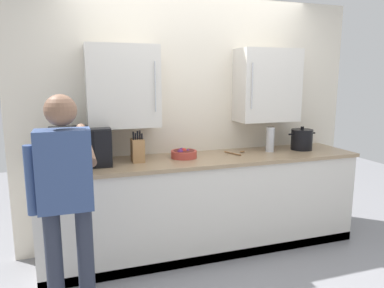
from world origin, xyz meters
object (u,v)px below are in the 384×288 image
wooden_spoon (238,152)px  fruit_bowl (184,153)px  thermos_flask (270,139)px  microwave_oven (78,147)px  stock_pot (302,139)px  knife_block (138,150)px  person_figure (66,193)px

wooden_spoon → fruit_bowl: bearing=-177.6°
fruit_bowl → wooden_spoon: size_ratio=1.15×
fruit_bowl → thermos_flask: thermos_flask is taller
microwave_oven → stock_pot: 2.29m
microwave_oven → stock_pot: microwave_oven is taller
knife_block → person_figure: (-0.62, -0.83, -0.09)m
fruit_bowl → thermos_flask: (0.94, -0.00, 0.09)m
person_figure → thermos_flask: bearing=23.0°
microwave_oven → person_figure: 0.86m
wooden_spoon → thermos_flask: 0.38m
microwave_oven → thermos_flask: bearing=0.4°
microwave_oven → person_figure: (-0.10, -0.84, -0.15)m
stock_pot → microwave_oven: bearing=-179.9°
stock_pot → person_figure: bearing=-160.6°
wooden_spoon → person_figure: (-1.65, -0.88, 0.01)m
stock_pot → thermos_flask: thermos_flask is taller
wooden_spoon → knife_block: bearing=-177.5°
knife_block → wooden_spoon: bearing=2.5°
stock_pot → wooden_spoon: bearing=177.1°
fruit_bowl → thermos_flask: size_ratio=0.96×
person_figure → knife_block: bearing=53.4°
stock_pot → knife_block: bearing=-179.7°
microwave_oven → thermos_flask: 1.91m
knife_block → stock_pot: bearing=0.3°
wooden_spoon → thermos_flask: (0.36, -0.03, 0.12)m
fruit_bowl → stock_pot: bearing=-0.6°
microwave_oven → fruit_bowl: (0.97, 0.02, -0.13)m
wooden_spoon → thermos_flask: size_ratio=0.84×
fruit_bowl → wooden_spoon: (0.58, 0.02, -0.03)m
person_figure → microwave_oven: bearing=83.5°
thermos_flask → knife_block: size_ratio=0.89×
thermos_flask → fruit_bowl: bearing=179.8°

